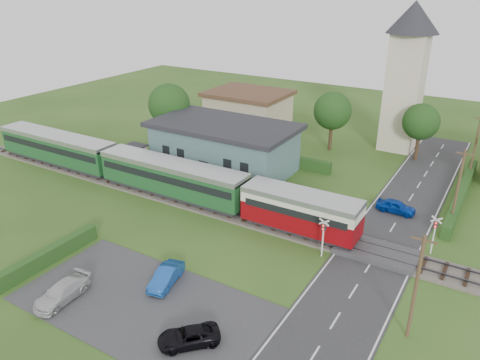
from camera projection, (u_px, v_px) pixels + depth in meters
The scene contains 29 objects.
ground at pixel (253, 233), 39.77m from camera, with size 120.00×120.00×0.00m, color #2D4C19.
railway_track at pixel (264, 222), 41.29m from camera, with size 76.00×3.20×0.49m.
road at pixel (368, 267), 35.02m from camera, with size 6.00×70.00×0.05m, color #28282B.
car_park at pixel (144, 304), 31.04m from camera, with size 17.00×9.00×0.08m, color #333335.
crossing_deck at pixel (376, 252), 36.51m from camera, with size 6.20×3.40×0.45m, color #333335.
platform at pixel (194, 184), 48.50m from camera, with size 30.00×3.00×0.45m, color gray.
equipment_hut at pixel (135, 156), 51.68m from camera, with size 2.30×2.30×2.55m.
station_building at pixel (224, 146), 52.06m from camera, with size 16.00×9.00×5.30m.
train at pixel (147, 170), 46.79m from camera, with size 43.20×2.90×3.40m.
church_tower at pixel (407, 67), 55.29m from camera, with size 6.00×6.00×17.60m.
house_west at pixel (248, 111), 65.38m from camera, with size 10.80×8.80×5.50m.
hedge_carpark at pixel (48, 256), 35.32m from camera, with size 0.80×9.00×1.20m, color #193814.
hedge_roadside at pixel (461, 194), 45.36m from camera, with size 0.80×18.00×1.20m, color #193814.
hedge_station at pixel (244, 151), 56.41m from camera, with size 22.00×0.80×1.30m, color #193814.
tree_a at pixel (169, 105), 58.08m from camera, with size 5.20×5.20×8.00m.
tree_b at pixel (332, 111), 56.77m from camera, with size 4.60×4.60×7.34m.
tree_c at pixel (421, 122), 53.74m from camera, with size 4.20×4.20×6.78m.
utility_pole_b at pixel (416, 286), 26.88m from camera, with size 1.40×0.22×7.00m.
utility_pole_c at pixel (458, 188), 39.44m from camera, with size 1.40×0.22×7.00m.
utility_pole_d at pixel (475, 147), 48.86m from camera, with size 1.40×0.22×7.00m.
crossing_signal_near at pixel (323, 232), 35.56m from camera, with size 0.84×0.28×3.28m.
crossing_signal_far at pixel (435, 230), 35.92m from camera, with size 0.84×0.28×3.28m.
streetlamp_west at pixel (186, 110), 64.67m from camera, with size 0.30×0.30×5.15m.
car_on_road at pixel (396, 206), 42.87m from camera, with size 1.41×3.50×1.19m, color #0532A4.
car_park_blue at pixel (166, 276), 32.79m from camera, with size 1.28×3.66×1.21m, color #154494.
car_park_silver at pixel (62, 292), 31.14m from camera, with size 1.69×4.15×1.21m, color silver.
car_park_dark at pixel (189, 336), 27.44m from camera, with size 1.69×3.67×1.02m, color black.
pedestrian_near at pixel (248, 186), 45.09m from camera, with size 0.70×0.46×1.92m, color gray.
pedestrian_far at pixel (144, 164), 51.07m from camera, with size 0.72×0.56×1.49m, color gray.
Camera 1 is at (16.99, -30.24, 19.99)m, focal length 35.00 mm.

